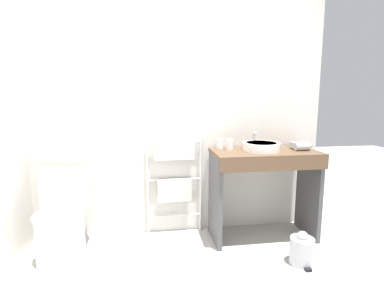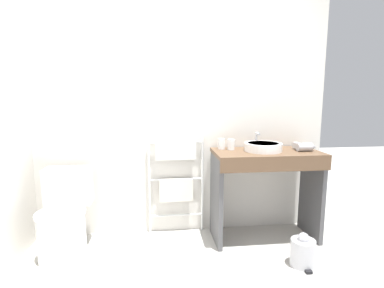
% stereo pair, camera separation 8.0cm
% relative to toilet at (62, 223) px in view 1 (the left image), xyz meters
% --- Properties ---
extents(wall_back, '(3.00, 0.12, 2.65)m').
position_rel_toilet_xyz_m(wall_back, '(1.01, 0.45, 1.01)').
color(wall_back, silver).
rests_on(wall_back, ground_plane).
extents(toilet, '(0.40, 0.56, 0.75)m').
position_rel_toilet_xyz_m(toilet, '(0.00, 0.00, 0.00)').
color(toilet, white).
rests_on(toilet, ground_plane).
extents(towel_radiator, '(0.56, 0.06, 0.97)m').
position_rel_toilet_xyz_m(towel_radiator, '(0.99, 0.33, 0.30)').
color(towel_radiator, silver).
rests_on(towel_radiator, ground_plane).
extents(vanity_counter, '(0.99, 0.51, 0.87)m').
position_rel_toilet_xyz_m(vanity_counter, '(1.83, 0.10, 0.28)').
color(vanity_counter, brown).
rests_on(vanity_counter, ground_plane).
extents(sink_basin, '(0.35, 0.35, 0.08)m').
position_rel_toilet_xyz_m(sink_basin, '(1.80, 0.12, 0.60)').
color(sink_basin, white).
rests_on(sink_basin, vanity_counter).
extents(faucet, '(0.02, 0.10, 0.16)m').
position_rel_toilet_xyz_m(faucet, '(1.80, 0.31, 0.66)').
color(faucet, silver).
rests_on(faucet, vanity_counter).
extents(cup_near_wall, '(0.07, 0.07, 0.10)m').
position_rel_toilet_xyz_m(cup_near_wall, '(1.43, 0.26, 0.61)').
color(cup_near_wall, white).
rests_on(cup_near_wall, vanity_counter).
extents(cup_near_edge, '(0.07, 0.07, 0.10)m').
position_rel_toilet_xyz_m(cup_near_edge, '(1.52, 0.21, 0.61)').
color(cup_near_edge, white).
rests_on(cup_near_edge, vanity_counter).
extents(hair_dryer, '(0.18, 0.18, 0.08)m').
position_rel_toilet_xyz_m(hair_dryer, '(2.19, 0.08, 0.60)').
color(hair_dryer, '#B7B7BC').
rests_on(hair_dryer, vanity_counter).
extents(trash_bin, '(0.20, 0.23, 0.28)m').
position_rel_toilet_xyz_m(trash_bin, '(1.98, -0.40, -0.19)').
color(trash_bin, '#B7B7BC').
rests_on(trash_bin, ground_plane).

